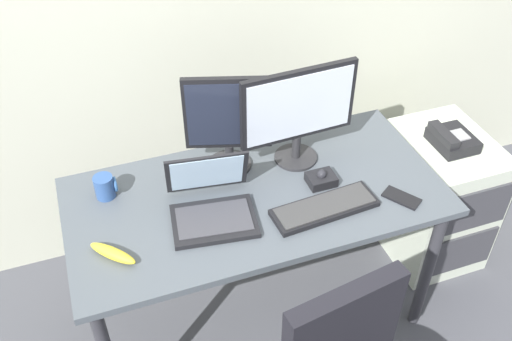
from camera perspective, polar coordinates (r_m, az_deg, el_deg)
name	(u,v)px	position (r m, az deg, el deg)	size (l,w,h in m)	color
ground_plane	(256,310)	(2.80, 0.00, -13.73)	(8.00, 8.00, 0.00)	#46474E
desk	(256,209)	(2.29, 0.00, -3.90)	(1.47, 0.72, 0.75)	#474E54
file_cabinet	(434,197)	(2.96, 17.38, -2.55)	(0.42, 0.53, 0.68)	beige
desk_phone	(451,139)	(2.72, 18.94, 2.96)	(0.17, 0.20, 0.09)	black
monitor_main	(299,111)	(2.26, 4.27, 5.98)	(0.49, 0.18, 0.42)	#262628
monitor_side	(228,121)	(2.23, -2.81, 4.99)	(0.34, 0.18, 0.42)	#262628
keyboard	(325,207)	(2.18, 6.86, -3.69)	(0.42, 0.17, 0.03)	black
laptop	(211,203)	(2.13, -4.48, -3.24)	(0.35, 0.34, 0.23)	black
trackball_mouse	(321,179)	(2.28, 6.53, -0.82)	(0.11, 0.09, 0.07)	black
coffee_mug	(105,187)	(2.27, -14.83, -1.57)	(0.09, 0.08, 0.09)	#2D4D86
cell_phone	(402,198)	(2.28, 14.33, -2.66)	(0.07, 0.14, 0.01)	black
banana	(113,253)	(2.05, -14.12, -8.03)	(0.19, 0.04, 0.04)	yellow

